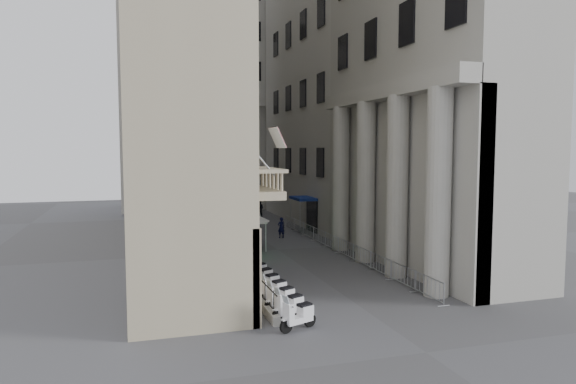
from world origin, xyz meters
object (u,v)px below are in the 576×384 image
object	(u,v)px
scooter_0	(299,330)
street_lamp	(211,170)
info_kiosk	(241,243)
pedestrian_b	(259,209)
pedestrian_a	(281,228)
security_tent	(244,215)

from	to	relation	value
scooter_0	street_lamp	size ratio (longest dim) A/B	0.16
scooter_0	street_lamp	world-z (taller)	street_lamp
scooter_0	info_kiosk	size ratio (longest dim) A/B	0.83
info_kiosk	pedestrian_b	distance (m)	18.91
pedestrian_a	pedestrian_b	bearing A→B (deg)	-106.07
scooter_0	info_kiosk	world-z (taller)	info_kiosk
pedestrian_b	security_tent	bearing A→B (deg)	94.36
info_kiosk	pedestrian_b	size ratio (longest dim) A/B	0.92
security_tent	pedestrian_a	xyz separation A→B (m)	(3.82, 3.82, -1.60)
security_tent	pedestrian_a	distance (m)	5.63
security_tent	pedestrian_a	bearing A→B (deg)	45.02
pedestrian_b	info_kiosk	bearing A→B (deg)	94.44
info_kiosk	pedestrian_a	size ratio (longest dim) A/B	1.09
pedestrian_a	scooter_0	bearing A→B (deg)	64.83
info_kiosk	pedestrian_b	xyz separation A→B (m)	(5.62, 18.05, 0.07)
security_tent	info_kiosk	world-z (taller)	security_tent
scooter_0	pedestrian_a	bearing A→B (deg)	-35.64
info_kiosk	pedestrian_b	world-z (taller)	pedestrian_b
pedestrian_a	security_tent	bearing A→B (deg)	34.04
info_kiosk	pedestrian_b	bearing A→B (deg)	79.27
security_tent	pedestrian_b	size ratio (longest dim) A/B	1.83
security_tent	info_kiosk	xyz separation A→B (m)	(-0.76, -2.51, -1.52)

